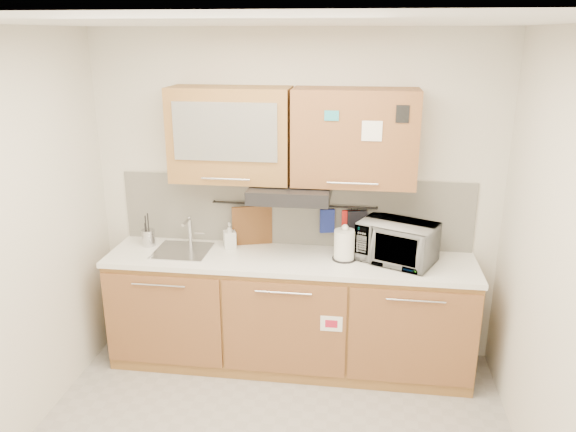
% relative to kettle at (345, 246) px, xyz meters
% --- Properties ---
extents(ceiling, '(3.20, 3.20, 0.00)m').
position_rel_kettle_xyz_m(ceiling, '(-0.42, -1.21, 1.57)').
color(ceiling, white).
rests_on(ceiling, wall_back).
extents(wall_back, '(3.20, 0.00, 3.20)m').
position_rel_kettle_xyz_m(wall_back, '(-0.42, 0.29, 0.27)').
color(wall_back, silver).
rests_on(wall_back, ground).
extents(wall_right, '(0.00, 3.00, 3.00)m').
position_rel_kettle_xyz_m(wall_right, '(1.18, -1.21, 0.27)').
color(wall_right, silver).
rests_on(wall_right, ground).
extents(base_cabinet, '(2.80, 0.64, 0.88)m').
position_rel_kettle_xyz_m(base_cabinet, '(-0.42, -0.02, -0.63)').
color(base_cabinet, olive).
rests_on(base_cabinet, floor).
extents(countertop, '(2.82, 0.62, 0.04)m').
position_rel_kettle_xyz_m(countertop, '(-0.42, -0.02, -0.13)').
color(countertop, white).
rests_on(countertop, base_cabinet).
extents(backsplash, '(2.80, 0.02, 0.56)m').
position_rel_kettle_xyz_m(backsplash, '(-0.42, 0.28, 0.17)').
color(backsplash, silver).
rests_on(backsplash, countertop).
extents(upper_cabinets, '(1.82, 0.37, 0.70)m').
position_rel_kettle_xyz_m(upper_cabinets, '(-0.42, 0.11, 0.80)').
color(upper_cabinets, olive).
rests_on(upper_cabinets, wall_back).
extents(range_hood, '(0.60, 0.46, 0.10)m').
position_rel_kettle_xyz_m(range_hood, '(-0.42, 0.04, 0.39)').
color(range_hood, black).
rests_on(range_hood, upper_cabinets).
extents(sink, '(0.42, 0.40, 0.26)m').
position_rel_kettle_xyz_m(sink, '(-1.27, -0.00, -0.11)').
color(sink, silver).
rests_on(sink, countertop).
extents(utensil_rail, '(1.30, 0.02, 0.02)m').
position_rel_kettle_xyz_m(utensil_rail, '(-0.42, 0.24, 0.23)').
color(utensil_rail, black).
rests_on(utensil_rail, backsplash).
extents(utensil_crock, '(0.14, 0.14, 0.27)m').
position_rel_kettle_xyz_m(utensil_crock, '(-1.57, 0.08, -0.04)').
color(utensil_crock, '#B4B4B8').
rests_on(utensil_crock, countertop).
extents(kettle, '(0.21, 0.20, 0.28)m').
position_rel_kettle_xyz_m(kettle, '(0.00, 0.00, 0.00)').
color(kettle, white).
rests_on(kettle, countertop).
extents(toaster, '(0.25, 0.17, 0.18)m').
position_rel_kettle_xyz_m(toaster, '(0.46, -0.08, -0.02)').
color(toaster, black).
rests_on(toaster, countertop).
extents(microwave, '(0.65, 0.56, 0.30)m').
position_rel_kettle_xyz_m(microwave, '(0.39, 0.02, 0.04)').
color(microwave, '#999999').
rests_on(microwave, countertop).
extents(soap_bottle, '(0.12, 0.12, 0.21)m').
position_rel_kettle_xyz_m(soap_bottle, '(-0.91, 0.12, -0.01)').
color(soap_bottle, '#999999').
rests_on(soap_bottle, countertop).
extents(cutting_board, '(0.31, 0.12, 0.40)m').
position_rel_kettle_xyz_m(cutting_board, '(-0.75, 0.23, 0.01)').
color(cutting_board, brown).
rests_on(cutting_board, utensil_rail).
extents(oven_mitt, '(0.12, 0.06, 0.19)m').
position_rel_kettle_xyz_m(oven_mitt, '(-0.15, 0.23, 0.11)').
color(oven_mitt, navy).
rests_on(oven_mitt, utensil_rail).
extents(dark_pouch, '(0.16, 0.08, 0.24)m').
position_rel_kettle_xyz_m(dark_pouch, '(0.08, 0.23, 0.09)').
color(dark_pouch, black).
rests_on(dark_pouch, utensil_rail).
extents(pot_holder, '(0.15, 0.05, 0.18)m').
position_rel_kettle_xyz_m(pot_holder, '(0.04, 0.23, 0.12)').
color(pot_holder, red).
rests_on(pot_holder, utensil_rail).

